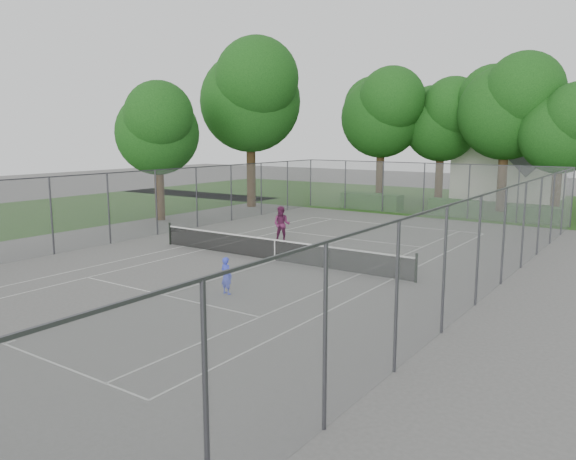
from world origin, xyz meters
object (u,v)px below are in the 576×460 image
Objects in this scene: tennis_net at (275,249)px; woman_player at (282,224)px; girl_player at (226,276)px; house at (510,151)px.

woman_player is (-2.21, 3.63, 0.40)m from tennis_net.
tennis_net is 10.03× the size of girl_player.
tennis_net is at bearing -93.97° from house.
house is 36.04m from girl_player.
house reaches higher than girl_player.
girl_player is at bearing -90.74° from house.
house is at bearing 61.36° from woman_player.
tennis_net is 31.08m from house.
house is at bearing -83.00° from girl_player.
woman_player reaches higher than girl_player.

